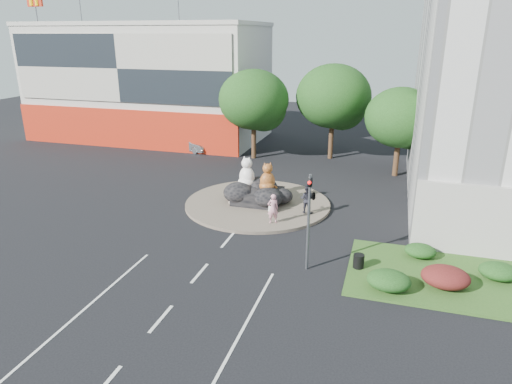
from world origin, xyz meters
TOP-DOWN VIEW (x-y plane):
  - ground at (0.00, 0.00)m, footprint 120.00×120.00m
  - roundabout_island at (0.00, 10.00)m, footprint 10.00×10.00m
  - rock_plinth at (0.00, 10.00)m, footprint 3.20×2.60m
  - shophouse_block at (-18.00, 27.91)m, footprint 25.20×12.30m
  - grass_verge at (12.00, 3.00)m, footprint 10.00×6.00m
  - tree_left at (-3.93, 22.06)m, footprint 6.46×6.46m
  - tree_mid at (3.07, 24.06)m, footprint 6.84×6.84m
  - tree_right at (9.07, 20.06)m, footprint 5.70×5.70m
  - hedge_near_green at (9.00, 1.00)m, footprint 2.00×1.60m
  - hedge_red at (11.50, 2.00)m, footprint 2.20×1.76m
  - hedge_mid_green at (14.00, 3.50)m, footprint 1.80×1.44m
  - hedge_back_green at (10.50, 4.80)m, footprint 1.60×1.28m
  - traffic_light at (5.10, 2.00)m, footprint 0.44×1.24m
  - street_lamp at (12.82, 8.00)m, footprint 2.34×0.22m
  - cat_white at (-0.90, 10.41)m, footprint 1.65×1.55m
  - cat_tabby at (0.67, 10.11)m, footprint 1.56×1.51m
  - kitten_calico at (-1.50, 9.03)m, footprint 0.77×0.73m
  - kitten_white at (1.44, 8.46)m, footprint 0.59×0.53m
  - pedestrian_pink at (1.94, 6.81)m, footprint 0.81×0.72m
  - pedestrian_dark at (3.61, 9.07)m, footprint 1.01×0.83m
  - parked_car at (-11.08, 22.66)m, footprint 4.57×2.42m
  - litter_bin at (7.50, 2.70)m, footprint 0.72×0.72m

SIDE VIEW (x-z plane):
  - ground at x=0.00m, z-range 0.00..0.00m
  - grass_verge at x=12.00m, z-range 0.00..0.12m
  - roundabout_island at x=0.00m, z-range 0.00..0.20m
  - litter_bin at x=7.50m, z-range 0.12..0.83m
  - hedge_back_green at x=10.50m, z-range 0.12..0.84m
  - hedge_mid_green at x=14.00m, z-range 0.12..0.93m
  - hedge_near_green at x=9.00m, z-range 0.12..1.02m
  - hedge_red at x=11.50m, z-range 0.12..1.11m
  - rock_plinth at x=0.00m, z-range 0.20..1.10m
  - kitten_white at x=1.44m, z-range 0.20..1.12m
  - kitten_calico at x=-1.50m, z-range 0.20..1.20m
  - parked_car at x=-11.08m, z-range 0.00..1.43m
  - pedestrian_pink at x=1.94m, z-range 0.20..2.07m
  - pedestrian_dark at x=3.61m, z-range 0.20..2.09m
  - cat_tabby at x=0.67m, z-range 1.10..3.09m
  - cat_white at x=-0.90m, z-range 1.10..3.30m
  - traffic_light at x=5.10m, z-range 1.12..6.12m
  - street_lamp at x=12.82m, z-range 0.52..8.58m
  - tree_right at x=9.07m, z-range 0.98..8.28m
  - tree_left at x=-3.93m, z-range 1.11..9.38m
  - tree_mid at x=3.07m, z-range 1.18..9.94m
  - shophouse_block at x=-18.00m, z-range -2.52..14.88m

